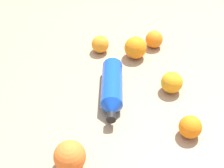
# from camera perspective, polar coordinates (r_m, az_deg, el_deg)

# --- Properties ---
(ground_plane) EXTENTS (2.40, 2.40, 0.00)m
(ground_plane) POSITION_cam_1_polar(r_m,az_deg,el_deg) (1.04, -2.35, -1.74)
(ground_plane) COLOR #9E7F60
(water_bottle) EXTENTS (0.12, 0.26, 0.07)m
(water_bottle) POSITION_cam_1_polar(r_m,az_deg,el_deg) (1.01, -0.02, -0.79)
(water_bottle) COLOR blue
(water_bottle) RESTS_ON ground_plane
(orange_0) EXTENTS (0.07, 0.07, 0.07)m
(orange_0) POSITION_cam_1_polar(r_m,az_deg,el_deg) (0.92, 14.07, -7.60)
(orange_0) COLOR orange
(orange_0) RESTS_ON ground_plane
(orange_1) EXTENTS (0.08, 0.08, 0.08)m
(orange_1) POSITION_cam_1_polar(r_m,az_deg,el_deg) (1.18, 4.30, 6.61)
(orange_1) COLOR orange
(orange_1) RESTS_ON ground_plane
(orange_2) EXTENTS (0.08, 0.08, 0.08)m
(orange_2) POSITION_cam_1_polar(r_m,az_deg,el_deg) (0.83, -7.95, -12.87)
(orange_2) COLOR orange
(orange_2) RESTS_ON ground_plane
(orange_3) EXTENTS (0.07, 0.07, 0.07)m
(orange_3) POSITION_cam_1_polar(r_m,az_deg,el_deg) (1.21, -2.17, 7.25)
(orange_3) COLOR orange
(orange_3) RESTS_ON ground_plane
(orange_4) EXTENTS (0.07, 0.07, 0.07)m
(orange_4) POSITION_cam_1_polar(r_m,az_deg,el_deg) (1.25, 7.67, 8.07)
(orange_4) COLOR orange
(orange_4) RESTS_ON ground_plane
(orange_5) EXTENTS (0.07, 0.07, 0.07)m
(orange_5) POSITION_cam_1_polar(r_m,az_deg,el_deg) (1.05, 10.83, 0.27)
(orange_5) COLOR orange
(orange_5) RESTS_ON ground_plane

